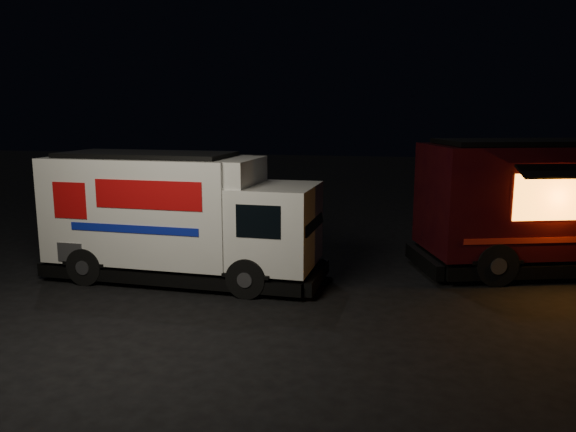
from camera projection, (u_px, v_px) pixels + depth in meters
The scene contains 3 objects.
ground at pixel (260, 298), 11.98m from camera, with size 80.00×80.00×0.00m, color black.
white_truck at pixel (183, 217), 13.12m from camera, with size 6.58×2.24×2.98m, color silver, non-canonical shape.
red_truck at pixel (559, 206), 13.86m from camera, with size 6.99×2.57×3.25m, color #33090A, non-canonical shape.
Camera 1 is at (2.98, -11.09, 3.90)m, focal length 35.00 mm.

